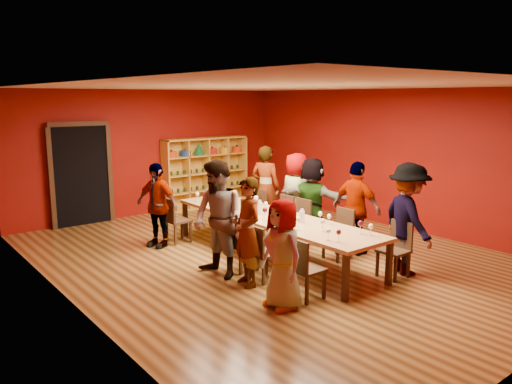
% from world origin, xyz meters
% --- Properties ---
extents(room_shell, '(7.10, 9.10, 3.04)m').
position_xyz_m(room_shell, '(0.00, 0.00, 1.50)').
color(room_shell, '#513315').
rests_on(room_shell, ground).
extents(tasting_table, '(1.10, 4.50, 0.75)m').
position_xyz_m(tasting_table, '(0.00, 0.00, 0.70)').
color(tasting_table, '#B6804B').
rests_on(tasting_table, ground).
extents(doorway, '(1.40, 0.17, 2.30)m').
position_xyz_m(doorway, '(-1.80, 4.43, 1.12)').
color(doorway, black).
rests_on(doorway, ground).
extents(shelving_unit, '(2.40, 0.40, 1.80)m').
position_xyz_m(shelving_unit, '(1.40, 4.32, 0.98)').
color(shelving_unit, gold).
rests_on(shelving_unit, ground).
extents(chair_person_left_0, '(0.42, 0.42, 0.89)m').
position_xyz_m(chair_person_left_0, '(-0.91, -1.76, 0.50)').
color(chair_person_left_0, black).
rests_on(chair_person_left_0, ground).
extents(person_left_0, '(0.45, 0.76, 1.51)m').
position_xyz_m(person_left_0, '(-1.30, -1.76, 0.75)').
color(person_left_0, '#151B3B').
rests_on(person_left_0, ground).
extents(chair_person_left_1, '(0.42, 0.42, 0.89)m').
position_xyz_m(chair_person_left_1, '(-0.91, -0.82, 0.50)').
color(chair_person_left_1, black).
rests_on(chair_person_left_1, ground).
extents(person_left_1, '(0.55, 0.68, 1.66)m').
position_xyz_m(person_left_1, '(-1.17, -0.82, 0.83)').
color(person_left_1, silver).
rests_on(person_left_1, ground).
extents(chair_person_left_2, '(0.42, 0.42, 0.89)m').
position_xyz_m(chair_person_left_2, '(-0.91, -0.24, 0.50)').
color(chair_person_left_2, black).
rests_on(chair_person_left_2, ground).
extents(person_left_2, '(0.56, 0.94, 1.86)m').
position_xyz_m(person_left_2, '(-1.31, -0.24, 0.93)').
color(person_left_2, silver).
rests_on(person_left_2, ground).
extents(chair_person_left_4, '(0.42, 0.42, 0.89)m').
position_xyz_m(chair_person_left_4, '(-0.91, 1.85, 0.50)').
color(chair_person_left_4, black).
rests_on(chair_person_left_4, ground).
extents(person_left_4, '(0.75, 1.04, 1.61)m').
position_xyz_m(person_left_4, '(-1.28, 1.85, 0.81)').
color(person_left_4, '#131434').
rests_on(person_left_4, ground).
extents(chair_person_right_0, '(0.42, 0.42, 0.89)m').
position_xyz_m(chair_person_right_0, '(0.91, -2.00, 0.50)').
color(chair_person_right_0, black).
rests_on(chair_person_right_0, ground).
extents(person_right_0, '(0.91, 1.26, 1.80)m').
position_xyz_m(person_right_0, '(1.17, -2.00, 0.90)').
color(person_right_0, '#46464A').
rests_on(person_right_0, ground).
extents(chair_person_right_1, '(0.42, 0.42, 0.89)m').
position_xyz_m(chair_person_right_1, '(0.91, -0.82, 0.50)').
color(chair_person_right_1, black).
rests_on(chair_person_right_1, ground).
extents(person_right_1, '(0.53, 1.03, 1.70)m').
position_xyz_m(person_right_1, '(1.31, -0.82, 0.85)').
color(person_right_1, '#5378AC').
rests_on(person_right_1, ground).
extents(chair_person_right_2, '(0.42, 0.42, 0.89)m').
position_xyz_m(chair_person_right_2, '(0.91, 0.24, 0.50)').
color(chair_person_right_2, black).
rests_on(chair_person_right_2, ground).
extents(person_right_2, '(0.89, 1.62, 1.68)m').
position_xyz_m(person_right_2, '(1.24, 0.24, 0.84)').
color(person_right_2, '#151C39').
rests_on(person_right_2, ground).
extents(chair_person_right_3, '(0.42, 0.42, 0.89)m').
position_xyz_m(chair_person_right_3, '(0.91, 0.71, 0.50)').
color(chair_person_right_3, black).
rests_on(chair_person_right_3, ground).
extents(person_right_3, '(0.49, 0.86, 1.72)m').
position_xyz_m(person_right_3, '(1.26, 0.71, 0.86)').
color(person_right_3, '#141A37').
rests_on(person_right_3, ground).
extents(chair_person_right_4, '(0.42, 0.42, 0.89)m').
position_xyz_m(chair_person_right_4, '(0.91, 1.58, 0.50)').
color(chair_person_right_4, black).
rests_on(chair_person_right_4, ground).
extents(person_right_4, '(0.72, 0.80, 1.81)m').
position_xyz_m(person_right_4, '(1.17, 1.58, 0.91)').
color(person_right_4, '#5A76BA').
rests_on(person_right_4, ground).
extents(wine_glass_0, '(0.08, 0.08, 0.20)m').
position_xyz_m(wine_glass_0, '(0.33, 1.72, 0.89)').
color(wine_glass_0, silver).
rests_on(wine_glass_0, tasting_table).
extents(wine_glass_1, '(0.08, 0.08, 0.21)m').
position_xyz_m(wine_glass_1, '(0.33, 1.04, 0.90)').
color(wine_glass_1, silver).
rests_on(wine_glass_1, tasting_table).
extents(wine_glass_2, '(0.07, 0.07, 0.18)m').
position_xyz_m(wine_glass_2, '(0.16, 0.35, 0.88)').
color(wine_glass_2, silver).
rests_on(wine_glass_2, tasting_table).
extents(wine_glass_3, '(0.07, 0.07, 0.18)m').
position_xyz_m(wine_glass_3, '(-0.33, -1.68, 0.88)').
color(wine_glass_3, silver).
rests_on(wine_glass_3, tasting_table).
extents(wine_glass_4, '(0.09, 0.09, 0.22)m').
position_xyz_m(wine_glass_4, '(-0.28, -0.98, 0.91)').
color(wine_glass_4, silver).
rests_on(wine_glass_4, tasting_table).
extents(wine_glass_5, '(0.08, 0.08, 0.20)m').
position_xyz_m(wine_glass_5, '(-0.28, 0.97, 0.89)').
color(wine_glass_5, silver).
rests_on(wine_glass_5, tasting_table).
extents(wine_glass_6, '(0.08, 0.08, 0.19)m').
position_xyz_m(wine_glass_6, '(-0.13, 1.28, 0.89)').
color(wine_glass_6, silver).
rests_on(wine_glass_6, tasting_table).
extents(wine_glass_7, '(0.09, 0.09, 0.22)m').
position_xyz_m(wine_glass_7, '(-0.27, -0.14, 0.91)').
color(wine_glass_7, silver).
rests_on(wine_glass_7, tasting_table).
extents(wine_glass_8, '(0.07, 0.07, 0.18)m').
position_xyz_m(wine_glass_8, '(-0.38, 0.07, 0.88)').
color(wine_glass_8, silver).
rests_on(wine_glass_8, tasting_table).
extents(wine_glass_9, '(0.08, 0.08, 0.19)m').
position_xyz_m(wine_glass_9, '(-0.35, 1.91, 0.89)').
color(wine_glass_9, silver).
rests_on(wine_glass_9, tasting_table).
extents(wine_glass_10, '(0.08, 0.08, 0.20)m').
position_xyz_m(wine_glass_10, '(0.26, 0.11, 0.89)').
color(wine_glass_10, silver).
rests_on(wine_glass_10, tasting_table).
extents(wine_glass_11, '(0.08, 0.08, 0.19)m').
position_xyz_m(wine_glass_11, '(-0.38, -0.90, 0.89)').
color(wine_glass_11, silver).
rests_on(wine_glass_11, tasting_table).
extents(wine_glass_12, '(0.08, 0.08, 0.20)m').
position_xyz_m(wine_glass_12, '(-0.33, 0.75, 0.90)').
color(wine_glass_12, silver).
rests_on(wine_glass_12, tasting_table).
extents(wine_glass_13, '(0.07, 0.07, 0.19)m').
position_xyz_m(wine_glass_13, '(0.35, -1.91, 0.88)').
color(wine_glass_13, silver).
rests_on(wine_glass_13, tasting_table).
extents(wine_glass_14, '(0.07, 0.07, 0.18)m').
position_xyz_m(wine_glass_14, '(-0.28, -1.83, 0.88)').
color(wine_glass_14, silver).
rests_on(wine_glass_14, tasting_table).
extents(wine_glass_15, '(0.09, 0.09, 0.21)m').
position_xyz_m(wine_glass_15, '(0.30, -0.01, 0.90)').
color(wine_glass_15, silver).
rests_on(wine_glass_15, tasting_table).
extents(wine_glass_16, '(0.08, 0.08, 0.20)m').
position_xyz_m(wine_glass_16, '(-0.06, -0.50, 0.90)').
color(wine_glass_16, silver).
rests_on(wine_glass_16, tasting_table).
extents(wine_glass_17, '(0.08, 0.08, 0.21)m').
position_xyz_m(wine_glass_17, '(-0.05, -1.29, 0.90)').
color(wine_glass_17, silver).
rests_on(wine_glass_17, tasting_table).
extents(wine_glass_18, '(0.08, 0.08, 0.21)m').
position_xyz_m(wine_glass_18, '(-0.34, 1.65, 0.90)').
color(wine_glass_18, silver).
rests_on(wine_glass_18, tasting_table).
extents(wine_glass_19, '(0.07, 0.07, 0.18)m').
position_xyz_m(wine_glass_19, '(0.36, -1.05, 0.88)').
color(wine_glass_19, silver).
rests_on(wine_glass_19, tasting_table).
extents(wine_glass_20, '(0.09, 0.09, 0.22)m').
position_xyz_m(wine_glass_20, '(0.27, 0.78, 0.91)').
color(wine_glass_20, silver).
rests_on(wine_glass_20, tasting_table).
extents(wine_glass_21, '(0.09, 0.09, 0.22)m').
position_xyz_m(wine_glass_21, '(0.29, -1.76, 0.91)').
color(wine_glass_21, silver).
rests_on(wine_glass_21, tasting_table).
extents(wine_glass_22, '(0.07, 0.07, 0.19)m').
position_xyz_m(wine_glass_22, '(0.35, -0.85, 0.88)').
color(wine_glass_22, silver).
rests_on(wine_glass_22, tasting_table).
extents(spittoon_bowl, '(0.28, 0.28, 0.15)m').
position_xyz_m(spittoon_bowl, '(0.13, -0.26, 0.82)').
color(spittoon_bowl, silver).
rests_on(spittoon_bowl, tasting_table).
extents(carafe_a, '(0.11, 0.11, 0.26)m').
position_xyz_m(carafe_a, '(-0.09, 0.23, 0.87)').
color(carafe_a, silver).
rests_on(carafe_a, tasting_table).
extents(carafe_b, '(0.10, 0.10, 0.24)m').
position_xyz_m(carafe_b, '(0.08, -0.68, 0.86)').
color(carafe_b, silver).
rests_on(carafe_b, tasting_table).
extents(wine_bottle, '(0.09, 0.09, 0.28)m').
position_xyz_m(wine_bottle, '(0.17, 1.65, 0.86)').
color(wine_bottle, '#123318').
rests_on(wine_bottle, tasting_table).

